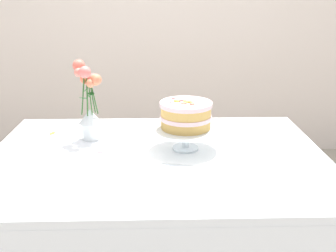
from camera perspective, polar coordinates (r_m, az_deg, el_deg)
The scene contains 7 objects.
dining_table at distance 1.69m, azimuth -1.61°, elevation -7.22°, with size 1.40×1.00×0.74m.
linen_napkin at distance 1.72m, azimuth 2.38°, elevation -3.35°, with size 0.32×0.32×0.00m, color white.
cake_stand at distance 1.69m, azimuth 2.41°, elevation -0.79°, with size 0.29×0.29×0.10m.
layer_cake at distance 1.67m, azimuth 2.44°, elevation 1.59°, with size 0.22×0.22×0.12m.
flower_vase at distance 1.83m, azimuth -11.22°, elevation 3.17°, with size 0.12×0.13×0.36m.
loose_petal_0 at distance 1.99m, azimuth -16.13°, elevation -0.97°, with size 0.04×0.02×0.00m, color orange.
loose_petal_1 at distance 1.72m, azimuth -9.59°, elevation -3.60°, with size 0.03×0.02×0.01m, color pink.
Camera 1 is at (0.00, -1.54, 1.39)m, focal length 43.07 mm.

